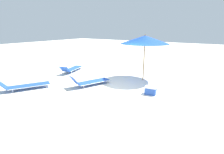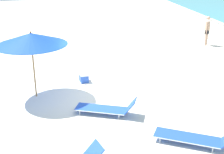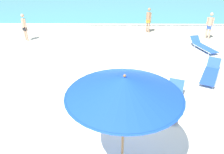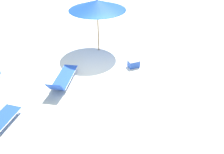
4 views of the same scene
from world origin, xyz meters
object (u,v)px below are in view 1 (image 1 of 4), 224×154
Objects in this scene: sun_lounger_beside_umbrella at (72,69)px; beach_umbrella at (145,40)px; cooler_box at (151,90)px; sun_lounger_under_umbrella at (90,81)px; sun_lounger_near_water_left at (24,85)px.

beach_umbrella is at bearing 173.78° from sun_lounger_beside_umbrella.
sun_lounger_beside_umbrella is 4.25× the size of cooler_box.
sun_lounger_under_umbrella is 3.18m from cooler_box.
beach_umbrella reaches higher than sun_lounger_near_water_left.
sun_lounger_near_water_left is (2.25, 2.24, -0.01)m from sun_lounger_under_umbrella.
sun_lounger_beside_umbrella is at bearing -18.04° from cooler_box.
sun_lounger_near_water_left reaches higher than sun_lounger_beside_umbrella.
sun_lounger_under_umbrella is at bearing 52.84° from beach_umbrella.
beach_umbrella is 3.12m from cooler_box.
beach_umbrella is at bearing -66.07° from cooler_box.
sun_lounger_under_umbrella is 0.94× the size of sun_lounger_beside_umbrella.
cooler_box is (-3.13, -0.56, -0.03)m from sun_lounger_under_umbrella.
sun_lounger_under_umbrella is at bearing 1.78° from cooler_box.
beach_umbrella is 5.38m from sun_lounger_beside_umbrella.
sun_lounger_near_water_left is 6.07m from cooler_box.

